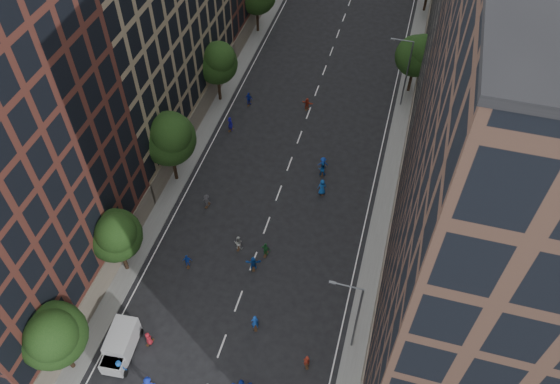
# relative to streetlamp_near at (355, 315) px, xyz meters

# --- Properties ---
(ground) EXTENTS (240.00, 240.00, 0.00)m
(ground) POSITION_rel_streetlamp_near_xyz_m (-10.37, 28.00, -5.17)
(ground) COLOR black
(ground) RESTS_ON ground
(sidewalk_left) EXTENTS (4.00, 105.00, 0.15)m
(sidewalk_left) POSITION_rel_streetlamp_near_xyz_m (-22.37, 35.50, -5.09)
(sidewalk_left) COLOR slate
(sidewalk_left) RESTS_ON ground
(sidewalk_right) EXTENTS (4.00, 105.00, 0.15)m
(sidewalk_right) POSITION_rel_streetlamp_near_xyz_m (1.63, 35.50, -5.09)
(sidewalk_right) COLOR slate
(sidewalk_right) RESTS_ON ground
(bldg_right_a) EXTENTS (14.00, 30.00, 36.00)m
(bldg_right_a) POSITION_rel_streetlamp_near_xyz_m (8.63, 3.00, 12.83)
(bldg_right_a) COLOR #493127
(bldg_right_a) RESTS_ON ground
(tree_left_0) EXTENTS (5.20, 5.20, 8.83)m
(tree_left_0) POSITION_rel_streetlamp_near_xyz_m (-21.38, -8.15, 0.79)
(tree_left_0) COLOR black
(tree_left_0) RESTS_ON ground
(tree_left_1) EXTENTS (4.80, 4.80, 8.21)m
(tree_left_1) POSITION_rel_streetlamp_near_xyz_m (-21.39, 1.86, 0.38)
(tree_left_1) COLOR black
(tree_left_1) RESTS_ON ground
(tree_left_2) EXTENTS (5.60, 5.60, 9.45)m
(tree_left_2) POSITION_rel_streetlamp_near_xyz_m (-21.36, 13.83, 1.19)
(tree_left_2) COLOR black
(tree_left_2) RESTS_ON ground
(tree_left_3) EXTENTS (5.00, 5.00, 8.58)m
(tree_left_3) POSITION_rel_streetlamp_near_xyz_m (-21.38, 27.85, 0.65)
(tree_left_3) COLOR black
(tree_left_3) RESTS_ON ground
(tree_right_a) EXTENTS (5.00, 5.00, 8.39)m
(tree_right_a) POSITION_rel_streetlamp_near_xyz_m (1.02, 35.85, 0.46)
(tree_right_a) COLOR black
(tree_right_a) RESTS_ON ground
(streetlamp_near) EXTENTS (2.64, 0.22, 9.06)m
(streetlamp_near) POSITION_rel_streetlamp_near_xyz_m (0.00, 0.00, 0.00)
(streetlamp_near) COLOR #595B60
(streetlamp_near) RESTS_ON ground
(streetlamp_far) EXTENTS (2.64, 0.22, 9.06)m
(streetlamp_far) POSITION_rel_streetlamp_near_xyz_m (0.00, 33.00, 0.00)
(streetlamp_far) COLOR #595B60
(streetlamp_far) RESTS_ON ground
(cargo_van) EXTENTS (2.46, 4.60, 2.36)m
(cargo_van) POSITION_rel_streetlamp_near_xyz_m (-18.18, -5.69, -3.92)
(cargo_van) COLOR silver
(cargo_van) RESTS_ON ground
(skater_0) EXTENTS (1.00, 0.71, 1.93)m
(skater_0) POSITION_rel_streetlamp_near_xyz_m (-17.41, -7.38, -4.21)
(skater_0) COLOR #164FB4
(skater_0) RESTS_ON ground
(skater_1) EXTENTS (0.80, 0.68, 1.86)m
(skater_1) POSITION_rel_streetlamp_near_xyz_m (-8.13, -0.59, -4.24)
(skater_1) COLOR #1545AD
(skater_1) RESTS_ON ground
(skater_3) EXTENTS (1.15, 0.86, 1.59)m
(skater_3) POSITION_rel_streetlamp_near_xyz_m (-14.73, -7.92, -4.37)
(skater_3) COLOR #162BB7
(skater_3) RESTS_ON ground
(skater_4) EXTENTS (0.97, 0.65, 1.52)m
(skater_4) POSITION_rel_streetlamp_near_xyz_m (-16.16, 3.87, -4.41)
(skater_4) COLOR #163FB5
(skater_4) RESTS_ON ground
(skater_6) EXTENTS (0.86, 0.71, 1.52)m
(skater_6) POSITION_rel_streetlamp_near_xyz_m (-16.36, -4.35, -4.41)
(skater_6) COLOR maroon
(skater_6) RESTS_ON ground
(skater_7) EXTENTS (0.66, 0.56, 1.52)m
(skater_7) POSITION_rel_streetlamp_near_xyz_m (-3.04, -2.71, -4.41)
(skater_7) COLOR maroon
(skater_7) RESTS_ON ground
(skater_8) EXTENTS (0.87, 0.70, 1.70)m
(skater_8) POSITION_rel_streetlamp_near_xyz_m (-12.19, 7.07, -4.32)
(skater_8) COLOR #B2B3AE
(skater_8) RESTS_ON ground
(skater_9) EXTENTS (1.07, 0.71, 1.55)m
(skater_9) POSITION_rel_streetlamp_near_xyz_m (-17.01, 11.32, -4.39)
(skater_9) COLOR #38373B
(skater_9) RESTS_ON ground
(skater_10) EXTENTS (1.02, 0.51, 1.67)m
(skater_10) POSITION_rel_streetlamp_near_xyz_m (-9.42, 7.02, -4.33)
(skater_10) COLOR #1C602B
(skater_10) RESTS_ON ground
(skater_11) EXTENTS (1.56, 0.90, 1.60)m
(skater_11) POSITION_rel_streetlamp_near_xyz_m (-10.11, 5.24, -4.37)
(skater_11) COLOR #1447A4
(skater_11) RESTS_ON ground
(skater_12) EXTENTS (1.10, 0.91, 1.93)m
(skater_12) POSITION_rel_streetlamp_near_xyz_m (-5.98, 16.17, -4.20)
(skater_12) COLOR #124699
(skater_12) RESTS_ON ground
(skater_13) EXTENTS (0.82, 0.68, 1.91)m
(skater_13) POSITION_rel_streetlamp_near_xyz_m (-18.47, 23.00, -4.21)
(skater_13) COLOR #15118F
(skater_13) RESTS_ON ground
(skater_14) EXTENTS (0.95, 0.80, 1.71)m
(skater_14) POSITION_rel_streetlamp_near_xyz_m (-6.58, 18.83, -4.31)
(skater_14) COLOR #134A9B
(skater_14) RESTS_ON ground
(skater_15) EXTENTS (1.22, 0.90, 1.70)m
(skater_15) POSITION_rel_streetlamp_near_xyz_m (-6.64, 19.64, -4.32)
(skater_15) COLOR #123496
(skater_15) RESTS_ON ground
(skater_16) EXTENTS (1.06, 0.54, 1.74)m
(skater_16) POSITION_rel_streetlamp_near_xyz_m (-17.81, 28.06, -4.30)
(skater_16) COLOR #1323A0
(skater_16) RESTS_ON ground
(skater_17) EXTENTS (1.45, 0.58, 1.52)m
(skater_17) POSITION_rel_streetlamp_near_xyz_m (-10.74, 29.18, -4.41)
(skater_17) COLOR #9F2E1A
(skater_17) RESTS_ON ground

